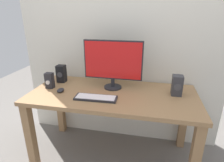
{
  "coord_description": "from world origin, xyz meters",
  "views": [
    {
      "loc": [
        0.33,
        -1.59,
        1.46
      ],
      "look_at": [
        -0.01,
        0.0,
        0.85
      ],
      "focal_mm": 30.21,
      "sensor_mm": 36.0,
      "label": 1
    }
  ],
  "objects": [
    {
      "name": "speaker_right",
      "position": [
        0.58,
        0.08,
        0.82
      ],
      "size": [
        0.09,
        0.1,
        0.19
      ],
      "color": "#333338",
      "rests_on": "desk"
    },
    {
      "name": "speaker_left",
      "position": [
        -0.6,
        0.18,
        0.82
      ],
      "size": [
        0.09,
        0.09,
        0.18
      ],
      "color": "black",
      "rests_on": "desk"
    },
    {
      "name": "wall_back",
      "position": [
        0.0,
        0.4,
        1.5
      ],
      "size": [
        2.23,
        0.04,
        3.0
      ],
      "primitive_type": "cube",
      "color": "silver",
      "rests_on": "ground_plane"
    },
    {
      "name": "mouse",
      "position": [
        -0.49,
        -0.08,
        0.75
      ],
      "size": [
        0.06,
        0.09,
        0.03
      ],
      "primitive_type": "ellipsoid",
      "rotation": [
        0.0,
        0.0,
        0.02
      ],
      "color": "#232328",
      "rests_on": "desk"
    },
    {
      "name": "desk",
      "position": [
        0.0,
        0.0,
        0.62
      ],
      "size": [
        1.56,
        0.72,
        0.73
      ],
      "color": "#936D47",
      "rests_on": "ground_plane"
    },
    {
      "name": "ground_plane",
      "position": [
        0.0,
        0.0,
        0.0
      ],
      "size": [
        6.0,
        6.0,
        0.0
      ],
      "primitive_type": "plane",
      "color": "slate"
    },
    {
      "name": "monitor",
      "position": [
        -0.03,
        0.13,
        0.99
      ],
      "size": [
        0.57,
        0.17,
        0.47
      ],
      "color": "#232328",
      "rests_on": "desk"
    },
    {
      "name": "audio_controller",
      "position": [
        -0.64,
        -0.01,
        0.81
      ],
      "size": [
        0.08,
        0.07,
        0.16
      ],
      "color": "#232328",
      "rests_on": "desk"
    },
    {
      "name": "keyboard_primary",
      "position": [
        -0.12,
        -0.15,
        0.74
      ],
      "size": [
        0.38,
        0.14,
        0.02
      ],
      "color": "#232328",
      "rests_on": "desk"
    }
  ]
}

